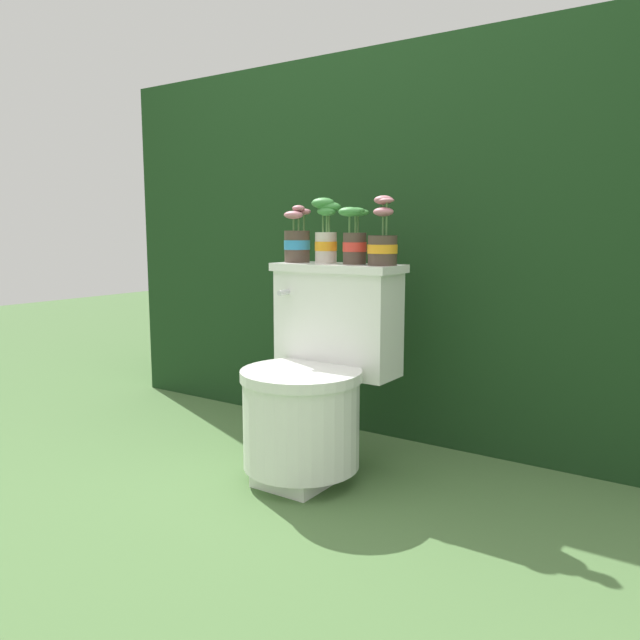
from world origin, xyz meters
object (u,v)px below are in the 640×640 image
potted_plant_left (297,241)px  toilet (315,382)px  potted_plant_midright (383,243)px  potted_plant_midleft (326,231)px  potted_plant_middle (354,238)px

potted_plant_left → toilet: bearing=-39.1°
potted_plant_midright → potted_plant_midleft: bearing=176.1°
toilet → potted_plant_middle: size_ratio=3.70×
toilet → potted_plant_left: potted_plant_left is taller
potted_plant_midleft → potted_plant_middle: potted_plant_midleft is taller
toilet → potted_plant_midleft: (-0.07, 0.17, 0.55)m
potted_plant_middle → toilet: bearing=-112.2°
toilet → potted_plant_left: size_ratio=3.49×
potted_plant_left → potted_plant_midleft: bearing=6.7°
potted_plant_left → potted_plant_middle: bearing=1.3°
potted_plant_midleft → toilet: bearing=-68.9°
potted_plant_midright → potted_plant_left: bearing=179.6°
toilet → potted_plant_left: 0.57m
potted_plant_left → potted_plant_midright: bearing=-0.4°
toilet → potted_plant_midright: size_ratio=3.11×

